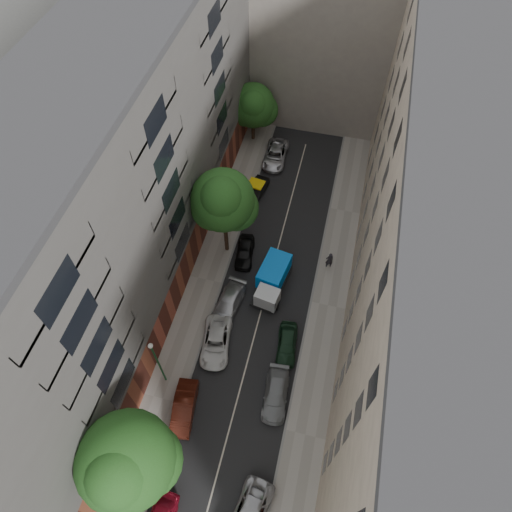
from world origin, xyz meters
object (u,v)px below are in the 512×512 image
(tarp_truck, at_px, (272,279))
(tree_near, at_px, (128,463))
(car_right_2, at_px, (287,344))
(car_left_4, at_px, (245,252))
(car_left_6, at_px, (276,155))
(lamp_post, at_px, (157,359))
(car_left_2, at_px, (216,342))
(car_right_1, at_px, (276,394))
(car_left_5, at_px, (256,191))
(tree_mid, at_px, (224,203))
(pedestrian, at_px, (329,260))
(tree_far, at_px, (254,107))
(car_left_1, at_px, (184,408))
(car_left_3, at_px, (228,304))

(tarp_truck, relative_size, tree_near, 0.58)
(car_right_2, relative_size, tree_near, 0.42)
(car_left_4, height_order, car_left_6, car_left_6)
(car_left_4, xyz_separation_m, car_left_6, (0.00, 13.20, 0.03))
(tarp_truck, distance_m, lamp_post, 12.28)
(car_left_2, distance_m, lamp_post, 5.94)
(car_right_1, xyz_separation_m, lamp_post, (-8.60, -0.72, 3.55))
(car_left_4, relative_size, car_left_5, 0.97)
(car_left_4, bearing_deg, tree_near, -102.28)
(car_left_5, relative_size, lamp_post, 0.61)
(tarp_truck, xyz_separation_m, car_right_1, (2.43, -9.50, -0.67))
(tree_mid, height_order, pedestrian, tree_mid)
(car_left_5, relative_size, pedestrian, 2.10)
(lamp_post, bearing_deg, tree_mid, 84.36)
(pedestrian, bearing_deg, tarp_truck, 15.97)
(car_left_6, bearing_deg, car_left_2, -91.26)
(lamp_post, xyz_separation_m, pedestrian, (10.69, 13.55, -3.08))
(car_right_2, height_order, tree_near, tree_near)
(tarp_truck, relative_size, tree_far, 0.80)
(lamp_post, bearing_deg, car_left_2, 51.15)
(car_left_4, height_order, tree_mid, tree_mid)
(car_right_2, bearing_deg, tree_far, 103.74)
(car_right_2, xyz_separation_m, lamp_post, (-8.60, -4.92, 3.52))
(car_right_2, distance_m, tree_near, 15.10)
(tarp_truck, relative_size, car_right_2, 1.39)
(car_right_1, bearing_deg, tree_near, -137.68)
(car_left_4, xyz_separation_m, tree_near, (-1.70, -19.99, 5.56))
(tree_mid, distance_m, lamp_post, 13.43)
(car_left_4, relative_size, tree_far, 0.58)
(tree_mid, bearing_deg, car_right_2, -48.28)
(tarp_truck, bearing_deg, car_left_2, -106.40)
(car_left_1, bearing_deg, car_right_1, 14.18)
(car_left_4, xyz_separation_m, tree_far, (-3.06, 15.72, 3.77))
(car_left_6, bearing_deg, pedestrian, -59.82)
(tree_near, bearing_deg, car_right_2, 58.64)
(car_left_2, bearing_deg, car_left_5, 83.56)
(car_right_2, relative_size, tree_mid, 0.40)
(tarp_truck, distance_m, tree_far, 19.70)
(car_right_2, bearing_deg, pedestrian, 70.08)
(car_right_1, distance_m, tree_far, 29.48)
(car_left_2, distance_m, tree_near, 12.25)
(car_left_2, distance_m, car_left_6, 22.40)
(car_left_2, bearing_deg, car_left_3, 80.84)
(car_left_1, distance_m, car_left_2, 5.66)
(car_right_2, bearing_deg, lamp_post, -156.53)
(car_right_2, bearing_deg, car_left_2, -174.23)
(car_left_6, bearing_deg, car_right_2, -76.46)
(tarp_truck, relative_size, lamp_post, 0.82)
(car_left_3, bearing_deg, car_left_4, 97.67)
(tree_far, bearing_deg, pedestrian, -54.55)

